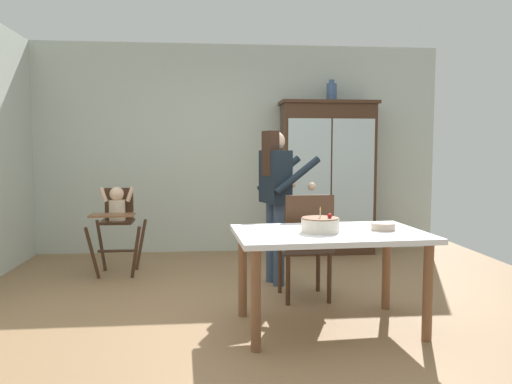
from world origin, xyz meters
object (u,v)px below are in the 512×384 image
object	(u,v)px
adult_person	(276,188)
serving_bowl	(383,226)
ceramic_vase	(332,92)
high_chair_with_toddler	(117,214)
dining_chair_far_side	(307,240)
china_cabinet	(327,177)
dining_table	(329,244)
birthday_cake	(320,225)

from	to	relation	value
adult_person	serving_bowl	bearing A→B (deg)	-170.48
ceramic_vase	adult_person	world-z (taller)	ceramic_vase
high_chair_with_toddler	dining_chair_far_side	bearing A→B (deg)	-32.34
adult_person	china_cabinet	bearing A→B (deg)	-49.45
china_cabinet	dining_table	size ratio (longest dim) A/B	1.35
dining_table	dining_chair_far_side	world-z (taller)	dining_chair_far_side
dining_table	birthday_cake	bearing A→B (deg)	-161.30
ceramic_vase	high_chair_with_toddler	size ratio (longest dim) A/B	0.28
serving_bowl	dining_chair_far_side	xyz separation A→B (m)	(-0.46, 0.64, -0.21)
high_chair_with_toddler	birthday_cake	bearing A→B (deg)	-45.92
adult_person	dining_chair_far_side	size ratio (longest dim) A/B	1.59
china_cabinet	adult_person	xyz separation A→B (m)	(-0.86, -1.42, -0.02)
adult_person	dining_chair_far_side	bearing A→B (deg)	179.64
china_cabinet	high_chair_with_toddler	xyz separation A→B (m)	(-2.51, -0.88, -0.33)
china_cabinet	birthday_cake	bearing A→B (deg)	-104.59
dining_table	dining_chair_far_side	distance (m)	0.67
adult_person	serving_bowl	xyz separation A→B (m)	(0.65, -1.24, -0.20)
dining_table	serving_bowl	distance (m)	0.44
ceramic_vase	high_chair_with_toddler	world-z (taller)	ceramic_vase
adult_person	dining_table	distance (m)	1.33
china_cabinet	dining_chair_far_side	world-z (taller)	china_cabinet
serving_bowl	china_cabinet	bearing A→B (deg)	85.52
serving_bowl	birthday_cake	bearing A→B (deg)	-174.38
china_cabinet	ceramic_vase	xyz separation A→B (m)	(0.04, 0.00, 1.09)
china_cabinet	adult_person	distance (m)	1.66
high_chair_with_toddler	dining_chair_far_side	distance (m)	2.18
china_cabinet	dining_table	distance (m)	2.78
ceramic_vase	china_cabinet	bearing A→B (deg)	-175.03
serving_bowl	adult_person	bearing A→B (deg)	117.73
china_cabinet	ceramic_vase	size ratio (longest dim) A/B	7.27
china_cabinet	dining_table	world-z (taller)	china_cabinet
ceramic_vase	dining_table	distance (m)	3.13
dining_table	serving_bowl	size ratio (longest dim) A/B	8.07
high_chair_with_toddler	dining_chair_far_side	xyz separation A→B (m)	(1.85, -1.15, -0.10)
adult_person	serving_bowl	world-z (taller)	adult_person
ceramic_vase	birthday_cake	distance (m)	3.10
china_cabinet	serving_bowl	world-z (taller)	china_cabinet
birthday_cake	serving_bowl	size ratio (longest dim) A/B	1.56
adult_person	serving_bowl	distance (m)	1.42
adult_person	dining_table	world-z (taller)	adult_person
high_chair_with_toddler	dining_table	size ratio (longest dim) A/B	0.65
birthday_cake	dining_table	bearing A→B (deg)	18.70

